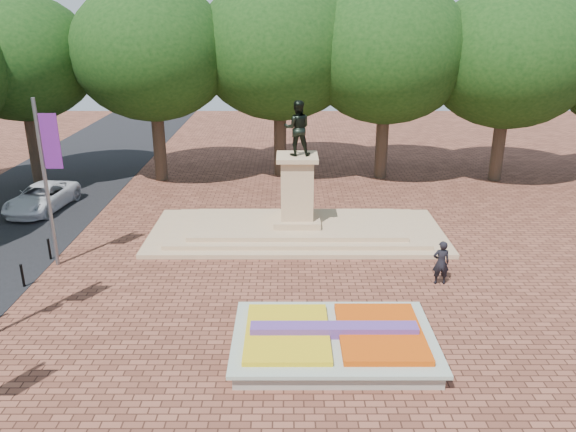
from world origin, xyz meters
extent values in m
plane|color=brown|center=(0.00, 0.00, 0.00)|extent=(90.00, 90.00, 0.00)
cube|color=gray|center=(1.00, -2.00, 0.23)|extent=(6.00, 4.00, 0.45)
cube|color=#B1BFAD|center=(1.00, -2.00, 0.50)|extent=(6.30, 4.30, 0.12)
cube|color=#CD440B|center=(2.45, -2.00, 0.63)|extent=(2.60, 3.40, 0.22)
cube|color=yellow|center=(-0.45, -2.00, 0.62)|extent=(2.60, 3.40, 0.18)
cube|color=#5E3086|center=(1.00, -2.00, 0.72)|extent=(5.20, 0.55, 0.38)
cube|color=tan|center=(0.00, 8.00, 0.10)|extent=(14.00, 6.00, 0.20)
cube|color=tan|center=(0.00, 8.00, 0.30)|extent=(12.00, 5.00, 0.20)
cube|color=tan|center=(0.00, 8.00, 0.50)|extent=(10.00, 4.00, 0.20)
cube|color=tan|center=(0.00, 8.00, 0.75)|extent=(2.20, 2.20, 0.30)
cube|color=tan|center=(0.00, 8.00, 2.30)|extent=(1.50, 1.50, 2.80)
cube|color=tan|center=(0.00, 8.00, 3.80)|extent=(1.90, 1.90, 0.20)
imported|color=black|center=(0.00, 8.00, 5.15)|extent=(1.22, 0.95, 2.50)
cylinder|color=#34271C|center=(-16.00, 18.00, 2.00)|extent=(0.80, 0.80, 4.00)
ellipsoid|color=black|center=(-16.00, 18.00, 6.69)|extent=(8.80, 8.80, 7.48)
cylinder|color=#34271C|center=(-8.00, 18.00, 2.00)|extent=(0.80, 0.80, 4.00)
ellipsoid|color=black|center=(-8.00, 18.00, 6.69)|extent=(8.80, 8.80, 7.48)
cylinder|color=#34271C|center=(-1.00, 18.00, 2.00)|extent=(0.80, 0.80, 4.00)
ellipsoid|color=black|center=(-1.00, 18.00, 6.69)|extent=(8.80, 8.80, 7.48)
cylinder|color=#34271C|center=(6.00, 18.00, 2.00)|extent=(0.80, 0.80, 4.00)
ellipsoid|color=black|center=(6.00, 18.00, 6.69)|extent=(8.80, 8.80, 7.48)
cylinder|color=#34271C|center=(13.00, 18.00, 2.00)|extent=(0.80, 0.80, 4.00)
ellipsoid|color=black|center=(13.00, 18.00, 6.69)|extent=(8.80, 8.80, 7.48)
cylinder|color=slate|center=(-10.20, 4.50, 3.50)|extent=(0.16, 0.16, 7.00)
cube|color=#611C77|center=(-9.75, 4.50, 5.30)|extent=(0.70, 0.04, 2.20)
cylinder|color=black|center=(-10.70, 2.40, 0.45)|extent=(0.10, 0.10, 0.90)
sphere|color=black|center=(-10.70, 2.40, 0.92)|extent=(0.12, 0.12, 0.12)
cylinder|color=black|center=(-10.70, 5.00, 0.45)|extent=(0.10, 0.10, 0.90)
sphere|color=black|center=(-10.70, 5.00, 0.92)|extent=(0.12, 0.12, 0.12)
imported|color=silver|center=(-13.73, 11.61, 0.70)|extent=(2.89, 5.24, 1.39)
imported|color=black|center=(5.53, 2.69, 0.90)|extent=(0.66, 0.43, 1.80)
camera|label=1|loc=(-0.44, -17.22, 9.97)|focal=35.00mm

